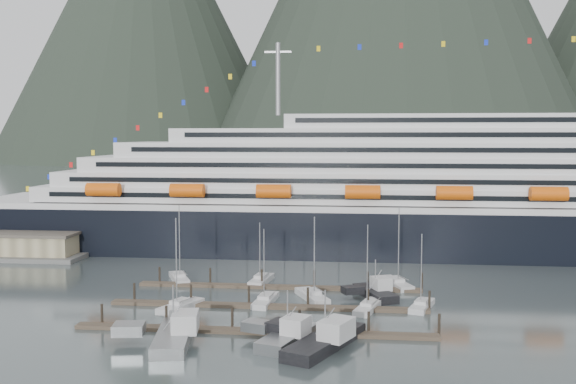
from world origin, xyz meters
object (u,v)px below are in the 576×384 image
trawler_a (172,334)px  trawler_e (374,292)px  trawler_b (287,336)px  sailboat_b (265,301)px  sailboat_e (179,278)px  sailboat_h (422,306)px  sailboat_c (312,297)px  sailboat_d (369,307)px  sailboat_a (181,306)px  cruise_ship (459,198)px  sailboat_g (396,284)px  sailboat_f (261,280)px  trawler_c (324,340)px

trawler_a → trawler_e: 36.73m
trawler_a → trawler_b: bearing=-94.0°
sailboat_b → sailboat_e: (-17.64, 14.34, 0.02)m
sailboat_h → sailboat_b: bearing=106.0°
sailboat_c → sailboat_e: 26.93m
sailboat_d → sailboat_b: bearing=98.1°
sailboat_a → sailboat_d: bearing=-62.1°
sailboat_b → trawler_e: size_ratio=1.12×
sailboat_c → sailboat_e: bearing=41.8°
cruise_ship → sailboat_d: 56.35m
sailboat_e → trawler_a: 36.14m
cruise_ship → sailboat_a: 73.19m
sailboat_b → sailboat_d: (15.77, -2.11, 0.00)m
trawler_e → trawler_b: bearing=131.6°
sailboat_e → trawler_a: (8.91, -35.02, 0.57)m
sailboat_a → sailboat_e: (-5.61, 19.30, -0.01)m
sailboat_a → sailboat_g: (32.54, 19.30, -0.01)m
cruise_ship → sailboat_e: cruise_ship is taller
sailboat_f → trawler_a: size_ratio=0.74×
sailboat_e → trawler_b: size_ratio=1.18×
sailboat_a → sailboat_d: size_ratio=1.08×
sailboat_c → sailboat_f: (-9.80, 10.99, -0.02)m
sailboat_f → trawler_e: (19.61, -8.57, 0.47)m
sailboat_d → sailboat_h: 8.05m
sailboat_f → trawler_e: 21.40m
sailboat_d → cruise_ship: bearing=-5.4°
sailboat_c → trawler_e: 10.11m
sailboat_c → trawler_e: size_ratio=1.27×
sailboat_f → sailboat_g: (23.36, -0.00, 0.01)m
cruise_ship → sailboat_e: (-53.35, -34.95, -11.62)m
sailboat_c → trawler_b: 22.74m
sailboat_g → trawler_b: 36.88m
trawler_c → sailboat_f: bearing=44.4°
sailboat_a → trawler_e: sailboat_a is taller
cruise_ship → sailboat_d: size_ratio=15.91×
cruise_ship → sailboat_b: 61.97m
trawler_c → sailboat_e: bearing=62.4°
trawler_c → trawler_e: 27.16m
sailboat_g → sailboat_f: bearing=69.2°
cruise_ship → trawler_a: (-44.44, -69.97, -11.05)m
sailboat_a → sailboat_f: 21.37m
sailboat_c → trawler_b: (-1.45, -22.69, 0.50)m
sailboat_e → trawler_c: sailboat_e is taller
sailboat_f → sailboat_e: bearing=97.1°
cruise_ship → sailboat_a: cruise_ship is taller
trawler_a → sailboat_c: bearing=-42.5°
sailboat_c → trawler_c: (3.25, -23.93, 0.55)m
trawler_c → sailboat_b: bearing=50.2°
trawler_a → sailboat_f: bearing=-18.9°
sailboat_h → sailboat_c: bearing=94.1°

